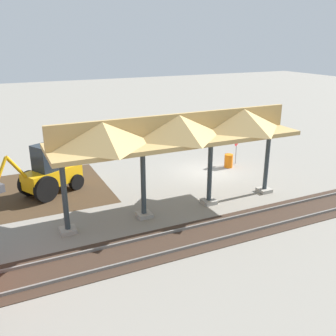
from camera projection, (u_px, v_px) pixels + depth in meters
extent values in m
plane|color=gray|center=(208.00, 172.00, 24.22)|extent=(120.00, 120.00, 0.00)
cube|color=#42301E|center=(11.00, 195.00, 20.62)|extent=(10.50, 7.00, 0.01)
cube|color=#9E998E|center=(264.00, 190.00, 21.08)|extent=(0.70, 0.70, 0.20)
cylinder|color=#2D383D|center=(267.00, 161.00, 20.52)|extent=(0.24, 0.24, 3.60)
cube|color=#9E998E|center=(209.00, 201.00, 19.60)|extent=(0.70, 0.70, 0.20)
cylinder|color=#2D383D|center=(210.00, 171.00, 19.05)|extent=(0.24, 0.24, 3.60)
cube|color=#9E998E|center=(144.00, 215.00, 18.13)|extent=(0.70, 0.70, 0.20)
cylinder|color=#2D383D|center=(143.00, 182.00, 17.57)|extent=(0.24, 0.24, 3.60)
cube|color=#9E998E|center=(68.00, 230.00, 16.66)|extent=(0.70, 0.70, 0.20)
cylinder|color=#2D383D|center=(65.00, 195.00, 16.10)|extent=(0.24, 0.24, 3.60)
cube|color=tan|center=(178.00, 139.00, 17.69)|extent=(12.14, 3.20, 0.20)
cube|color=tan|center=(178.00, 125.00, 17.47)|extent=(12.14, 0.20, 1.10)
pyramid|color=tan|center=(243.00, 118.00, 18.95)|extent=(3.28, 3.20, 1.10)
pyramid|color=tan|center=(178.00, 125.00, 17.47)|extent=(3.28, 3.20, 1.10)
pyramid|color=tan|center=(102.00, 133.00, 16.00)|extent=(3.28, 3.20, 1.10)
cube|color=slate|center=(272.00, 209.00, 18.84)|extent=(60.00, 0.08, 0.15)
cube|color=slate|center=(292.00, 220.00, 17.61)|extent=(60.00, 0.08, 0.15)
cube|color=#38281E|center=(282.00, 215.00, 18.25)|extent=(60.00, 2.58, 0.03)
cylinder|color=gray|center=(236.00, 151.00, 25.51)|extent=(0.06, 0.06, 1.84)
cylinder|color=red|center=(237.00, 141.00, 25.27)|extent=(0.62, 0.48, 0.76)
cube|color=orange|center=(52.00, 176.00, 20.69)|extent=(3.44, 2.65, 0.90)
cube|color=#1E262D|center=(47.00, 157.00, 20.16)|extent=(1.70, 1.64, 1.40)
cube|color=orange|center=(66.00, 160.00, 21.24)|extent=(1.53, 1.51, 0.50)
cylinder|color=black|center=(30.00, 183.00, 20.45)|extent=(1.38, 0.92, 1.40)
cylinder|color=black|center=(46.00, 189.00, 19.65)|extent=(1.38, 0.92, 1.40)
cylinder|color=black|center=(62.00, 177.00, 22.05)|extent=(0.94, 0.69, 0.90)
cylinder|color=black|center=(76.00, 182.00, 21.32)|extent=(0.94, 0.69, 0.90)
cylinder|color=orange|center=(16.00, 167.00, 18.77)|extent=(1.02, 0.66, 1.41)
cylinder|color=orange|center=(0.00, 172.00, 18.13)|extent=(0.90, 0.58, 1.45)
cylinder|color=orange|center=(229.00, 161.00, 24.99)|extent=(0.56, 0.56, 0.90)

